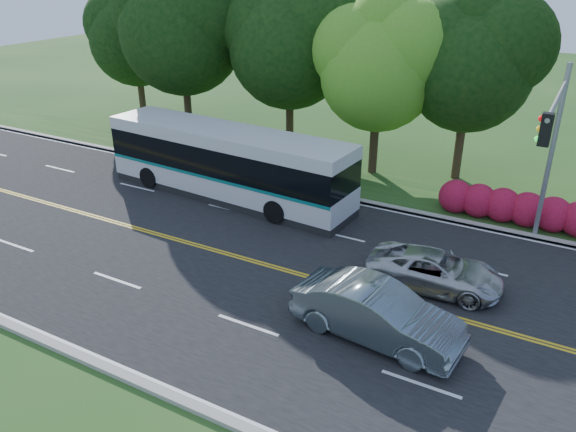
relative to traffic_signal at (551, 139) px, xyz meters
The scene contains 12 objects.
ground 9.65m from the traffic_signal, 140.23° to the right, with size 120.00×120.00×0.00m, color #1E4918.
road 9.65m from the traffic_signal, 140.23° to the right, with size 60.00×14.00×0.02m, color black.
curb_north 8.15m from the traffic_signal, 164.96° to the left, with size 60.00×0.30×0.15m, color #A29D92.
curb_south 14.86m from the traffic_signal, 117.35° to the right, with size 60.00×0.30×0.15m, color #A29D92.
grass_verge 8.74m from the traffic_signal, 151.03° to the left, with size 60.00×4.00×0.10m, color #1E4918.
lane_markings 9.71m from the traffic_signal, 140.63° to the right, with size 57.60×13.82×0.00m.
tree_row 13.61m from the traffic_signal, 150.00° to the left, with size 44.70×9.10×13.84m.
bougainvillea_hedge 4.86m from the traffic_signal, 75.94° to the left, with size 9.50×2.25×1.50m.
traffic_signal is the anchor object (origin of this frame).
transit_bus 13.72m from the traffic_signal, behind, with size 12.64×3.57×3.27m.
sedan 9.08m from the traffic_signal, 113.72° to the right, with size 1.79×5.14×1.69m, color slate.
suv 6.15m from the traffic_signal, 123.43° to the right, with size 2.13×4.61×1.28m, color #B8BABC.
Camera 1 is at (7.54, -15.50, 10.47)m, focal length 35.00 mm.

